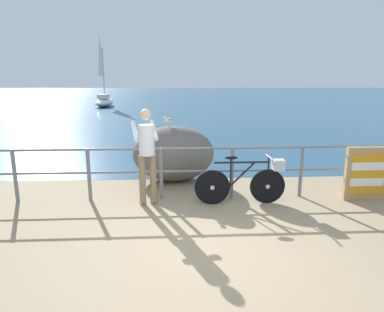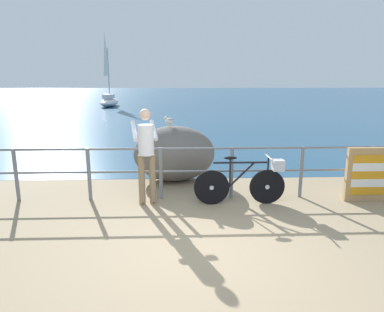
{
  "view_description": "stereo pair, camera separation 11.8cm",
  "coord_description": "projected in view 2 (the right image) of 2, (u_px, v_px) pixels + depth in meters",
  "views": [
    {
      "loc": [
        -0.45,
        -4.15,
        2.28
      ],
      "look_at": [
        -0.07,
        2.54,
        0.76
      ],
      "focal_mm": 31.58,
      "sensor_mm": 36.0,
      "label": 1
    },
    {
      "loc": [
        -0.33,
        -4.16,
        2.28
      ],
      "look_at": [
        -0.07,
        2.54,
        0.76
      ],
      "focal_mm": 31.58,
      "sensor_mm": 36.0,
      "label": 2
    }
  ],
  "objects": [
    {
      "name": "seagull",
      "position": [
        169.0,
        120.0,
        7.45
      ],
      "size": [
        0.27,
        0.3,
        0.23
      ],
      "rotation": [
        0.0,
        0.0,
        4.02
      ],
      "color": "gold",
      "rests_on": "breakwater_boulder_main"
    },
    {
      "name": "folded_deckchair_stack",
      "position": [
        368.0,
        174.0,
        6.42
      ],
      "size": [
        0.84,
        0.1,
        1.04
      ],
      "color": "tan",
      "rests_on": "ground_plane"
    },
    {
      "name": "sailboat",
      "position": [
        109.0,
        98.0,
        29.25
      ],
      "size": [
        1.37,
        4.42,
        6.16
      ],
      "rotation": [
        0.0,
        0.0,
        1.56
      ],
      "color": "white",
      "rests_on": "sea_surface"
    },
    {
      "name": "sea_surface",
      "position": [
        181.0,
        95.0,
        51.82
      ],
      "size": [
        120.0,
        90.0,
        0.01
      ],
      "primitive_type": "cube",
      "color": "navy",
      "rests_on": "ground_plane"
    },
    {
      "name": "promenade_railing",
      "position": [
        196.0,
        167.0,
        6.52
      ],
      "size": [
        9.7,
        0.07,
        1.02
      ],
      "color": "slate",
      "rests_on": "ground_plane"
    },
    {
      "name": "ground_plane",
      "position": [
        184.0,
        113.0,
        24.07
      ],
      "size": [
        120.0,
        120.0,
        0.1
      ],
      "primitive_type": "cube",
      "color": "#937F60"
    },
    {
      "name": "person_at_railing",
      "position": [
        146.0,
        152.0,
        6.13
      ],
      "size": [
        0.54,
        0.67,
        1.78
      ],
      "rotation": [
        0.0,
        0.0,
        1.8
      ],
      "color": "#8C7251",
      "rests_on": "ground_plane"
    },
    {
      "name": "breakwater_boulder_main",
      "position": [
        174.0,
        154.0,
        7.71
      ],
      "size": [
        1.85,
        1.35,
        1.27
      ],
      "color": "#605B56",
      "rests_on": "ground"
    },
    {
      "name": "bicycle",
      "position": [
        248.0,
        180.0,
        6.25
      ],
      "size": [
        1.7,
        0.48,
        0.92
      ],
      "rotation": [
        0.0,
        0.0,
        0.0
      ],
      "color": "black",
      "rests_on": "ground_plane"
    }
  ]
}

